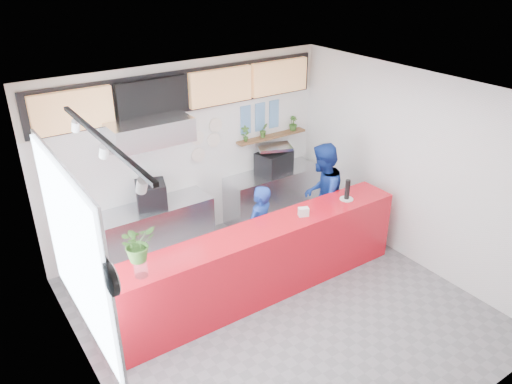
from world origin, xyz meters
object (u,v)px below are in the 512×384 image
espresso_machine (274,162)px  pepper_mill (347,189)px  staff_center (259,230)px  staff_right (321,196)px  service_counter (262,262)px  panini_oven (151,195)px

espresso_machine → pepper_mill: 1.82m
staff_center → staff_right: 1.28m
service_counter → staff_center: staff_center is taller
staff_center → staff_right: size_ratio=0.80×
service_counter → panini_oven: panini_oven is taller
panini_oven → staff_right: 2.71m
panini_oven → staff_right: (2.42, -1.22, -0.20)m
espresso_machine → panini_oven: bearing=167.4°
service_counter → staff_center: 0.64m
service_counter → staff_right: (1.58, 0.58, 0.34)m
espresso_machine → staff_right: size_ratio=0.34×
espresso_machine → pepper_mill: (0.04, -1.81, 0.18)m
staff_center → pepper_mill: size_ratio=4.67×
staff_center → staff_right: staff_right is taller
panini_oven → pepper_mill: pepper_mill is taller
staff_right → panini_oven: bearing=-56.0°
service_counter → staff_center: size_ratio=3.14×
service_counter → espresso_machine: espresso_machine is taller
espresso_machine → staff_center: staff_center is taller
service_counter → pepper_mill: bearing=-0.5°
pepper_mill → staff_right: bearing=86.7°
staff_center → panini_oven: bearing=-68.8°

